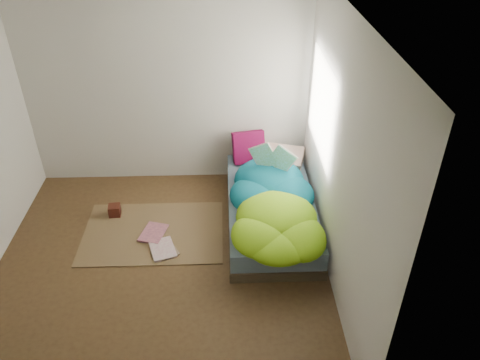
% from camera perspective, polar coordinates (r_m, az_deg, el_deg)
% --- Properties ---
extents(ground, '(3.50, 3.50, 0.00)m').
position_cam_1_polar(ground, '(5.12, -9.54, -10.28)').
color(ground, '#462F1A').
rests_on(ground, ground).
extents(room_walls, '(3.54, 3.54, 2.62)m').
position_cam_1_polar(room_walls, '(4.17, -11.44, 6.02)').
color(room_walls, beige).
rests_on(room_walls, ground).
extents(bed, '(1.00, 2.00, 0.34)m').
position_cam_1_polar(bed, '(5.53, 3.72, -3.61)').
color(bed, '#32291B').
rests_on(bed, ground).
extents(duvet, '(0.96, 1.84, 0.34)m').
position_cam_1_polar(duvet, '(5.15, 4.08, -2.09)').
color(duvet, '#074F6F').
rests_on(duvet, bed).
extents(rug, '(1.60, 1.10, 0.01)m').
position_cam_1_polar(rug, '(5.54, -10.51, -6.26)').
color(rug, brown).
rests_on(rug, ground).
extents(pillow_floral, '(0.69, 0.54, 0.14)m').
position_cam_1_polar(pillow_floral, '(6.06, 4.78, 2.80)').
color(pillow_floral, white).
rests_on(pillow_floral, bed).
extents(pillow_magenta, '(0.42, 0.20, 0.40)m').
position_cam_1_polar(pillow_magenta, '(6.00, 1.06, 4.03)').
color(pillow_magenta, '#550530').
rests_on(pillow_magenta, bed).
extents(open_book, '(0.46, 0.26, 0.28)m').
position_cam_1_polar(open_book, '(5.38, 4.01, 3.60)').
color(open_book, '#347F29').
rests_on(open_book, duvet).
extents(wooden_box, '(0.15, 0.15, 0.13)m').
position_cam_1_polar(wooden_box, '(5.85, -15.04, -3.58)').
color(wooden_box, '#3C150D').
rests_on(wooden_box, rug).
extents(floor_book_a, '(0.35, 0.41, 0.03)m').
position_cam_1_polar(floor_book_a, '(5.26, -10.78, -8.60)').
color(floor_book_a, silver).
rests_on(floor_book_a, rug).
extents(floor_book_b, '(0.34, 0.40, 0.03)m').
position_cam_1_polar(floor_book_b, '(5.54, -11.74, -6.15)').
color(floor_book_b, '#D27982').
rests_on(floor_book_b, rug).
extents(floor_book_c, '(0.33, 0.36, 0.02)m').
position_cam_1_polar(floor_book_c, '(5.24, -10.11, -8.77)').
color(floor_book_c, '#9E8568').
rests_on(floor_book_c, rug).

